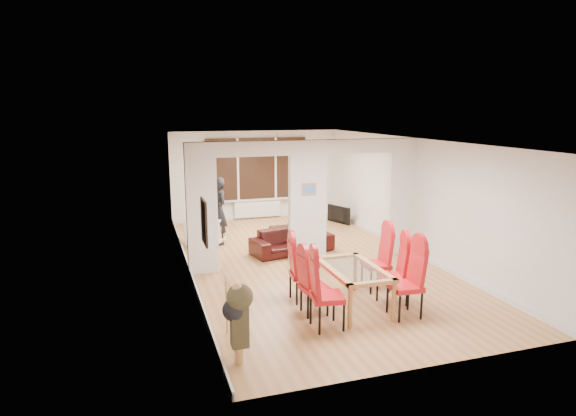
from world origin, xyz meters
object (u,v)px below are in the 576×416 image
dining_chair_rc (376,260)px  bottle (290,221)px  dining_chair_lc (304,270)px  bowl (292,225)px  sofa (292,241)px  person (218,211)px  armchair (205,232)px  dining_chair_lb (314,283)px  dining_table (353,288)px  coffee_table (288,230)px  television (336,215)px  dining_chair_rb (393,273)px  dining_chair_la (327,291)px  dining_chair_ra (405,281)px

dining_chair_rc → bottle: (-0.27, 4.27, -0.20)m
dining_chair_lc → bowl: size_ratio=4.81×
sofa → person: person is taller
dining_chair_lc → armchair: size_ratio=1.46×
dining_chair_lb → bottle: size_ratio=3.39×
sofa → dining_chair_lb: bearing=-113.6°
dining_chair_lb → dining_chair_lc: dining_chair_lc is taller
dining_table → coffee_table: (0.40, 4.87, -0.24)m
dining_chair_lb → bottle: bearing=71.4°
television → dining_chair_lc: bearing=129.4°
sofa → bowl: 1.70m
dining_chair_rb → armchair: dining_chair_rb is taller
dining_chair_lc → dining_chair_rc: (1.40, 0.06, 0.01)m
dining_chair_la → armchair: (-1.13, 4.94, -0.24)m
sofa → bowl: sofa is taller
dining_chair_la → dining_chair_rb: bearing=29.8°
armchair → television: 4.10m
dining_chair_la → sofa: 3.91m
dining_table → person: size_ratio=0.90×
dining_table → dining_chair_rb: (0.70, -0.05, 0.20)m
armchair → bowl: bearing=47.4°
person → television: (3.56, 1.12, -0.57)m
dining_chair_la → dining_chair_ra: size_ratio=0.99×
dining_chair_la → dining_chair_rc: size_ratio=1.03×
dining_chair_ra → dining_chair_la: bearing=-176.0°
dining_chair_lb → sofa: size_ratio=0.55×
television → bottle: (-1.63, -0.73, 0.10)m
dining_table → dining_chair_la: bearing=-140.3°
dining_chair_ra → dining_chair_rc: bearing=88.2°
dining_chair_lb → television: size_ratio=1.18×
dining_chair_ra → bottle: size_ratio=3.85×
dining_chair_ra → dining_chair_rc: size_ratio=1.04×
dining_chair_la → dining_chair_rc: dining_chair_la is taller
dining_table → television: size_ratio=1.70×
dining_table → bottle: (0.46, 4.87, 0.01)m
bottle → television: bearing=24.0°
dining_chair_lc → person: size_ratio=0.67×
dining_chair_rb → sofa: (-0.69, 3.32, -0.27)m
dining_chair_lb → bowl: size_ratio=4.51×
dining_chair_rb → dining_chair_lc: bearing=171.3°
person → dining_chair_lb: bearing=-6.8°
bowl → dining_chair_lc: bearing=-105.5°
dining_chair_la → dining_chair_rb: size_ratio=1.05×
dining_table → dining_chair_rc: size_ratio=1.33×
dining_table → armchair: size_ratio=1.98×
coffee_table → sofa: bearing=-103.8°
coffee_table → bowl: (0.13, 0.02, 0.13)m
dining_chair_rb → person: person is taller
dining_chair_rb → dining_chair_rc: dining_chair_rc is taller
dining_chair_rc → armchair: dining_chair_rc is taller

